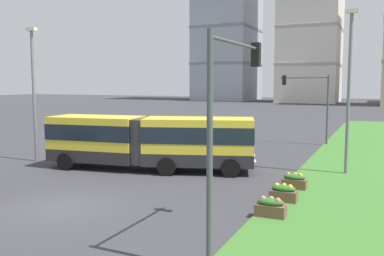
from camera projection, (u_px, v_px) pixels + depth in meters
ground_plane at (64, 207)px, 16.90m from camera, size 260.00×260.00×0.00m
articulated_bus at (150, 141)px, 24.03m from camera, size 11.96×5.07×3.00m
car_black_sedan at (166, 130)px, 37.48m from camera, size 4.44×2.09×1.58m
flower_planter_0 at (271, 207)px, 15.45m from camera, size 1.10×0.56×0.74m
flower_planter_1 at (284, 193)px, 17.45m from camera, size 1.10×0.56×0.74m
flower_planter_2 at (294, 181)px, 19.56m from camera, size 1.10×0.56×0.74m
traffic_light_far_right at (311, 96)px, 33.91m from camera, size 3.86×0.28×5.55m
traffic_light_near_right at (229, 104)px, 12.00m from camera, size 0.28×4.54×6.28m
streetlight_left at (34, 88)px, 26.40m from camera, size 0.70×0.28×8.32m
streetlight_median at (349, 85)px, 22.36m from camera, size 0.70×0.28×8.75m
apartment_tower_west at (228, 13)px, 120.61m from camera, size 15.44×19.77×49.53m
apartment_tower_westcentre at (311, 12)px, 106.89m from camera, size 14.72×16.65×45.45m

